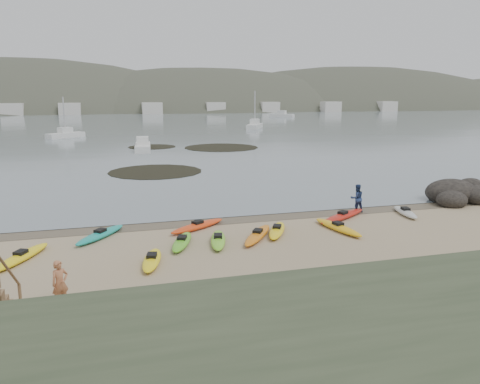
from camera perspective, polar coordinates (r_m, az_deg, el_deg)
name	(u,v)px	position (r m, az deg, el deg)	size (l,w,h in m)	color
ground	(240,217)	(27.61, 0.00, -3.05)	(600.00, 600.00, 0.00)	tan
wet_sand	(241,218)	(27.33, 0.17, -3.19)	(60.00, 60.00, 0.00)	brown
water	(119,104)	(325.86, -14.55, 10.29)	(1200.00, 1200.00, 0.00)	slate
bluff	(442,362)	(12.49, 23.37, -18.53)	(60.00, 8.00, 2.00)	#475138
kayaks	(235,233)	(23.95, -0.58, -4.98)	(22.61, 7.61, 0.34)	red
person_west	(60,283)	(17.32, -21.09, -10.33)	(0.59, 0.39, 1.61)	#B87149
person_east	(357,198)	(29.42, 14.06, -0.74)	(0.84, 0.66, 1.73)	navy
rock_cluster	(461,197)	(35.02, 25.31, -0.59)	(5.31, 3.90, 1.80)	black
kelp_mats	(188,154)	(56.53, -6.30, 4.63)	(19.70, 28.30, 0.04)	black
moored_boats	(116,124)	(106.13, -14.92, 7.98)	(93.50, 83.65, 1.37)	silver
far_hills	(211,143)	(225.72, -3.61, 6.03)	(550.00, 135.00, 80.00)	#384235
far_town	(146,108)	(171.28, -11.33, 9.97)	(199.00, 5.00, 4.00)	beige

